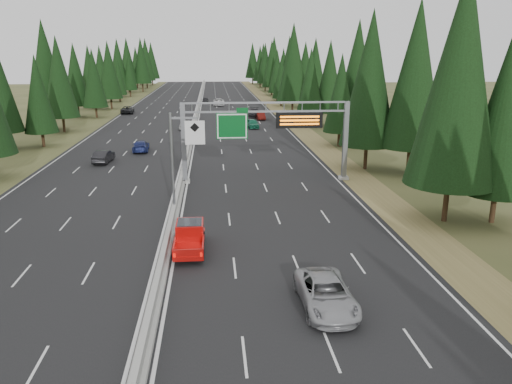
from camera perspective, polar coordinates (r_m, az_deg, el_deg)
road at (r=93.73m, az=-6.95°, el=7.98°), size 32.00×260.00×0.08m
shoulder_right at (r=94.83m, az=3.97°, el=8.14°), size 3.60×260.00×0.06m
shoulder_left at (r=95.99m, az=-17.72°, el=7.53°), size 3.60×260.00×0.06m
median_barrier at (r=93.69m, az=-6.96°, el=8.20°), size 0.70×260.00×0.85m
sign_gantry at (r=48.62m, az=1.89°, el=7.20°), size 16.75×0.98×7.80m
hov_sign_pole at (r=38.69m, az=-8.71°, el=4.00°), size 2.80×0.50×8.00m
tree_row_right at (r=83.02m, az=8.41°, el=13.36°), size 11.66×241.86×18.93m
tree_row_left at (r=86.86m, az=-22.42°, el=12.41°), size 11.77×242.43×18.18m
silver_minivan at (r=25.61m, az=8.00°, el=-11.42°), size 2.59×5.49×1.52m
red_pickup at (r=32.75m, az=-7.58°, el=-4.87°), size 1.85×5.19×1.69m
car_ahead_green at (r=84.94m, az=-0.40°, el=7.84°), size 2.09×4.54×1.51m
car_ahead_dkred at (r=95.64m, az=0.55°, el=8.69°), size 1.54×4.24×1.39m
car_ahead_dkgrey at (r=99.97m, az=-0.21°, el=9.06°), size 2.48×5.67×1.62m
car_ahead_white at (r=121.92m, az=-4.27°, el=10.21°), size 2.67×5.76×1.60m
car_ahead_far at (r=129.34m, az=-5.82°, el=10.42°), size 1.65×3.81×1.28m
car_onc_near at (r=60.53m, az=-17.03°, el=3.92°), size 1.89×4.54×1.46m
car_onc_blue at (r=66.28m, az=-13.03°, el=5.15°), size 2.27×4.94×1.40m
car_onc_white at (r=84.14m, az=-8.19°, el=7.54°), size 1.83×3.97×1.32m
car_onc_far at (r=108.97m, az=-14.48°, el=9.09°), size 2.97×5.67×1.52m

